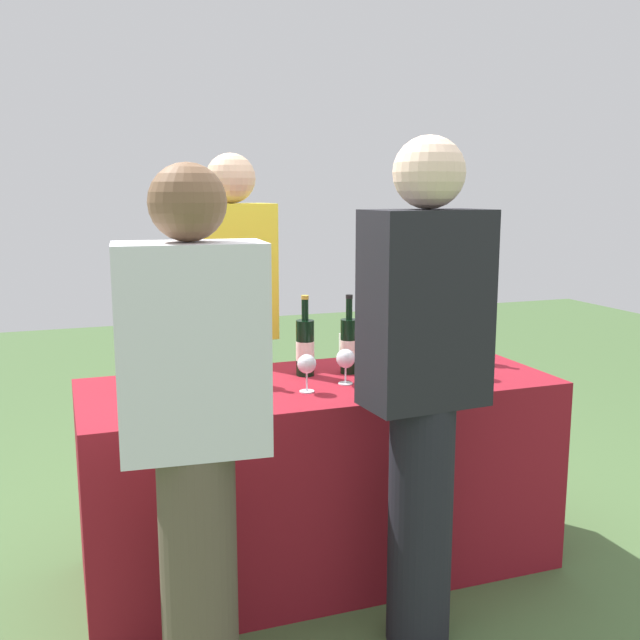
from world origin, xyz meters
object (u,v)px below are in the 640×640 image
wine_glass_3 (429,354)px  wine_bottle_6 (466,338)px  wine_bottle_0 (147,360)px  wine_bottle_5 (386,342)px  menu_board (385,400)px  wine_bottle_2 (242,356)px  wine_glass_0 (307,365)px  wine_glass_1 (346,360)px  wine_bottle_1 (212,360)px  server_pouring (234,319)px  wine_glass_4 (472,354)px  guest_1 (424,378)px  wine_glass_2 (413,353)px  ice_bucket (425,344)px  wine_bottle_3 (305,347)px  guest_0 (194,427)px  wine_bottle_4 (349,345)px

wine_glass_3 → wine_bottle_6: bearing=31.7°
wine_bottle_0 → wine_bottle_5: size_ratio=0.96×
wine_bottle_0 → menu_board: size_ratio=0.40×
wine_bottle_2 → wine_glass_0: 0.29m
wine_glass_0 → wine_glass_1: wine_glass_0 is taller
wine_bottle_1 → server_pouring: bearing=69.7°
wine_glass_4 → guest_1: size_ratio=0.08×
wine_glass_0 → wine_glass_2: (0.46, 0.03, 0.01)m
menu_board → ice_bucket: bearing=-107.0°
wine_glass_0 → wine_bottle_3: bearing=72.8°
wine_bottle_6 → guest_1: guest_1 is taller
wine_bottle_2 → server_pouring: server_pouring is taller
wine_glass_2 → ice_bucket: size_ratio=0.80×
wine_glass_4 → guest_1: 0.63m
wine_glass_4 → guest_1: (-0.45, -0.44, 0.04)m
wine_bottle_1 → wine_glass_2: wine_bottle_1 is taller
wine_bottle_6 → wine_glass_1: size_ratio=2.10×
wine_glass_0 → wine_glass_4: wine_glass_0 is taller
wine_glass_2 → guest_1: (-0.21, -0.49, 0.03)m
wine_bottle_5 → wine_glass_1: (-0.25, -0.17, -0.02)m
wine_bottle_6 → wine_glass_2: 0.42m
wine_glass_4 → guest_0: size_ratio=0.09×
ice_bucket → guest_0: size_ratio=0.12×
wine_glass_2 → wine_bottle_4: bearing=136.8°
wine_glass_4 → ice_bucket: (-0.05, 0.30, -0.01)m
wine_bottle_1 → wine_bottle_5: wine_bottle_5 is taller
wine_glass_1 → guest_1: bearing=-82.5°
wine_bottle_1 → wine_bottle_3: (0.40, 0.04, 0.01)m
wine_bottle_6 → wine_glass_3: (-0.28, -0.17, -0.02)m
wine_bottle_3 → wine_bottle_6: (0.76, -0.01, -0.01)m
menu_board → wine_glass_4: bearing=-100.8°
wine_glass_0 → menu_board: size_ratio=0.18×
wine_bottle_1 → menu_board: size_ratio=0.38×
wine_glass_1 → wine_glass_2: wine_glass_2 is taller
wine_glass_1 → wine_bottle_2: bearing=158.1°
wine_bottle_6 → wine_bottle_1: bearing=-178.3°
wine_bottle_4 → menu_board: (0.55, 0.82, -0.52)m
wine_bottle_2 → wine_bottle_4: wine_bottle_4 is taller
wine_bottle_3 → wine_bottle_6: wine_bottle_3 is taller
wine_bottle_0 → wine_bottle_6: wine_bottle_0 is taller
wine_bottle_0 → wine_glass_3: (1.12, -0.19, -0.02)m
wine_bottle_4 → wine_glass_4: wine_bottle_4 is taller
wine_glass_3 → wine_bottle_2: bearing=169.0°
wine_glass_2 → menu_board: 1.19m
wine_bottle_1 → menu_board: bearing=36.6°
wine_glass_4 → ice_bucket: ice_bucket is taller
wine_glass_0 → wine_glass_4: bearing=-2.0°
wine_bottle_0 → wine_glass_2: 1.05m
wine_bottle_2 → wine_glass_2: wine_bottle_2 is taller
wine_glass_2 → menu_board: wine_glass_2 is taller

